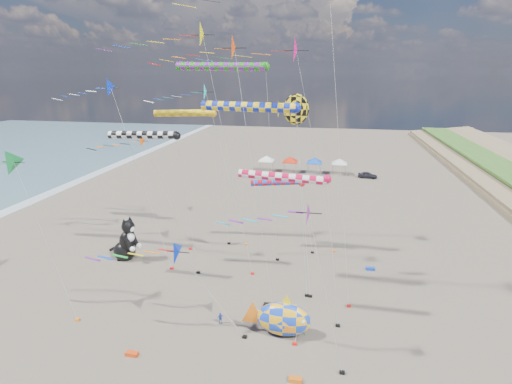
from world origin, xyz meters
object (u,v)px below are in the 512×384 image
object	(u,v)px
person_adult	(276,314)
child_blue	(220,318)
child_green	(303,328)
parked_car	(368,175)
fish_inflatable	(283,319)
cat_inflatable	(126,238)

from	to	relation	value
person_adult	child_blue	distance (m)	4.62
child_green	person_adult	bearing A→B (deg)	157.07
child_green	parked_car	bearing A→B (deg)	81.12
person_adult	child_blue	size ratio (longest dim) A/B	1.76
child_green	fish_inflatable	bearing A→B (deg)	-167.31
fish_inflatable	person_adult	size ratio (longest dim) A/B	3.18
cat_inflatable	parked_car	xyz separation A→B (m)	(29.06, 41.64, -1.92)
fish_inflatable	child_green	world-z (taller)	fish_inflatable
cat_inflatable	parked_car	distance (m)	50.81
person_adult	child_blue	bearing A→B (deg)	174.68
fish_inflatable	child_green	distance (m)	1.86
cat_inflatable	child_green	distance (m)	22.65
cat_inflatable	fish_inflatable	distance (m)	21.32
cat_inflatable	parked_car	world-z (taller)	cat_inflatable
cat_inflatable	child_blue	xyz separation A→B (m)	(13.43, -9.56, -2.04)
cat_inflatable	child_blue	distance (m)	16.61
fish_inflatable	child_green	size ratio (longest dim) A/B	4.55
child_green	parked_car	world-z (taller)	parked_car
fish_inflatable	child_green	xyz separation A→B (m)	(1.61, 0.34, -0.86)
child_blue	parked_car	xyz separation A→B (m)	(15.63, 51.20, 0.12)
child_blue	parked_car	size ratio (longest dim) A/B	0.28
person_adult	child_green	world-z (taller)	person_adult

